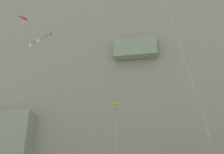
# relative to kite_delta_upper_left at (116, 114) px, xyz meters

# --- Properties ---
(cliff_face) EXTENTS (180.00, 30.56, 83.99)m
(cliff_face) POSITION_rel_kite_delta_upper_left_xyz_m (1.44, 33.41, 29.20)
(cliff_face) COLOR gray
(cliff_face) RESTS_ON ground
(kite_delta_upper_left) EXTENTS (1.59, 6.74, 13.60)m
(kite_delta_upper_left) POSITION_rel_kite_delta_upper_left_xyz_m (0.00, 0.00, 0.00)
(kite_delta_upper_left) COLOR yellow
(kite_delta_upper_left) RESTS_ON ground
(kite_banner_far_right) EXTENTS (5.20, 3.39, 26.83)m
(kite_banner_far_right) POSITION_rel_kite_delta_upper_left_xyz_m (-12.15, 3.45, 12.14)
(kite_banner_far_right) COLOR black
(kite_banner_far_right) RESTS_ON ground
(kite_delta_front_field) EXTENTS (3.01, 2.81, 33.79)m
(kite_delta_front_field) POSITION_rel_kite_delta_upper_left_xyz_m (-17.62, 7.36, 20.07)
(kite_delta_front_field) COLOR red
(kite_delta_front_field) RESTS_ON ground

